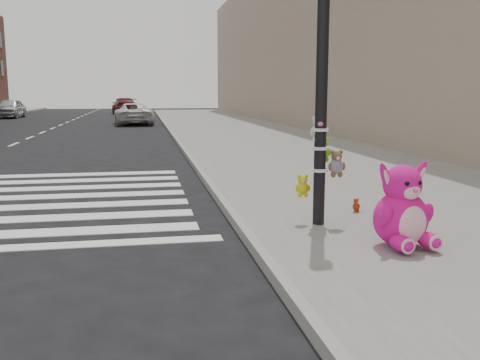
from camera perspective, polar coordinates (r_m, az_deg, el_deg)
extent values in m
plane|color=black|center=(5.45, -12.44, -11.74)|extent=(120.00, 120.00, 0.00)
cube|color=slate|center=(15.93, 7.10, 2.56)|extent=(7.00, 80.00, 0.14)
cube|color=gray|center=(15.25, -5.37, 2.30)|extent=(0.12, 80.00, 0.15)
cube|color=tan|center=(27.27, 12.26, 15.62)|extent=(5.00, 60.00, 10.00)
cylinder|color=black|center=(7.28, 8.72, 10.84)|extent=(0.16, 0.16, 4.00)
cylinder|color=white|center=(7.35, 8.48, 1.05)|extent=(0.22, 0.22, 0.04)
cylinder|color=white|center=(7.32, 8.54, 3.38)|extent=(0.22, 0.22, 0.04)
cylinder|color=white|center=(7.29, 8.59, 5.33)|extent=(0.22, 0.22, 0.04)
ellipsoid|color=#E6138E|center=(6.30, 16.83, -6.76)|extent=(0.27, 0.38, 0.19)
ellipsoid|color=#E6138E|center=(6.52, 19.47, -6.35)|extent=(0.27, 0.38, 0.19)
ellipsoid|color=#E6138E|center=(6.58, 16.75, -3.96)|extent=(0.74, 0.66, 0.66)
ellipsoid|color=#F9BFD1|center=(6.40, 17.94, -4.57)|extent=(0.38, 0.19, 0.43)
sphere|color=#E6138E|center=(6.50, 16.92, -0.43)|extent=(0.52, 0.52, 0.45)
ellipsoid|color=#E6138E|center=(6.38, 15.35, 0.04)|extent=(0.32, 0.14, 0.45)
ellipsoid|color=#E6138E|center=(6.63, 18.28, 0.23)|extent=(0.32, 0.14, 0.45)
imported|color=silver|center=(32.92, -11.32, 6.94)|extent=(2.46, 4.77, 1.29)
imported|color=#57191A|center=(49.09, -12.23, 7.74)|extent=(2.50, 5.06, 1.42)
imported|color=silver|center=(44.03, -23.36, 7.04)|extent=(1.81, 4.30, 1.45)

